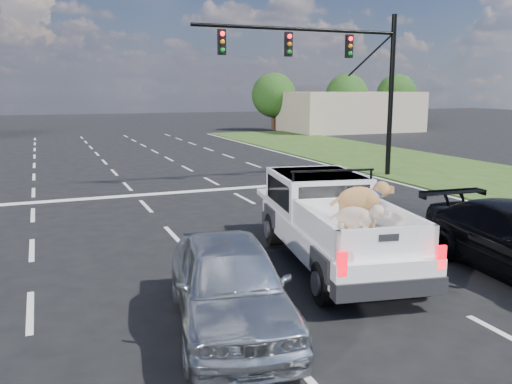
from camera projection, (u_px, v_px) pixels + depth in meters
ground at (300, 275)px, 11.38m from camera, size 160.00×160.00×0.00m
road_markings at (209, 211)px, 17.37m from camera, size 17.75×60.00×0.01m
traffic_signal at (344, 68)px, 22.70m from camera, size 9.11×0.31×7.00m
building_right at (350, 112)px, 50.08m from camera, size 12.00×7.00×3.60m
tree_far_d at (274, 95)px, 51.27m from camera, size 4.20×4.20×5.40m
tree_far_e at (347, 95)px, 54.18m from camera, size 4.20×4.20×5.40m
tree_far_f at (397, 95)px, 56.37m from camera, size 4.20×4.20×5.40m
pickup_truck at (332, 220)px, 11.98m from camera, size 2.96×5.91×2.12m
silver_sedan at (230, 284)px, 8.72m from camera, size 2.52×4.64×1.50m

